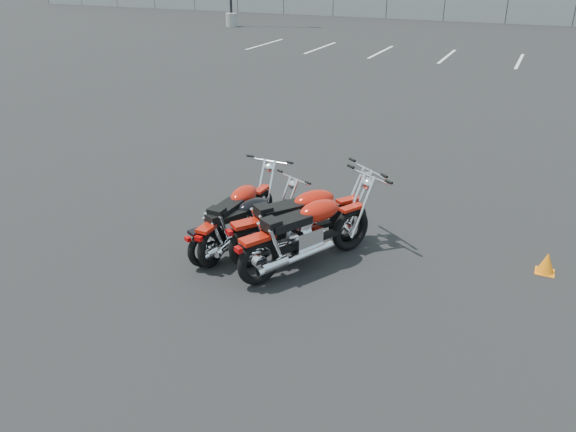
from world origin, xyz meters
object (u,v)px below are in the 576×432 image
at_px(motorcycle_rear_red, 308,233).
at_px(motorcycle_third_red, 301,221).
at_px(motorcycle_front_red, 238,215).
at_px(motorcycle_second_black, 244,225).

bearing_deg(motorcycle_rear_red, motorcycle_third_red, 126.66).
relative_size(motorcycle_front_red, motorcycle_rear_red, 0.96).
height_order(motorcycle_third_red, motorcycle_rear_red, motorcycle_third_red).
distance_m(motorcycle_third_red, motorcycle_rear_red, 0.37).
relative_size(motorcycle_front_red, motorcycle_third_red, 1.00).
distance_m(motorcycle_front_red, motorcycle_third_red, 0.99).
height_order(motorcycle_front_red, motorcycle_second_black, motorcycle_front_red).
xyz_separation_m(motorcycle_third_red, motorcycle_rear_red, (0.22, -0.30, -0.00)).
xyz_separation_m(motorcycle_second_black, motorcycle_third_red, (0.79, 0.29, 0.09)).
xyz_separation_m(motorcycle_front_red, motorcycle_third_red, (0.99, 0.11, 0.05)).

